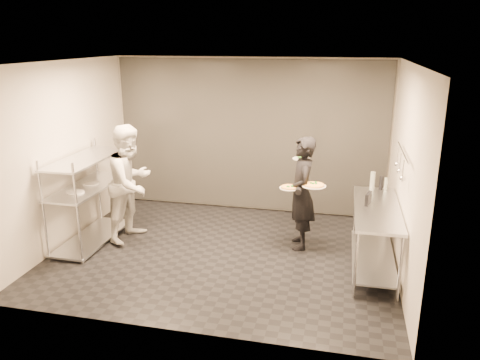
% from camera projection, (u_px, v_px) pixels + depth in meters
% --- Properties ---
extents(room_shell, '(5.00, 4.00, 2.80)m').
position_uv_depth(room_shell, '(240.00, 146.00, 7.75)').
color(room_shell, black).
rests_on(room_shell, ground).
extents(pass_rack, '(0.60, 1.60, 1.50)m').
position_uv_depth(pass_rack, '(89.00, 195.00, 7.28)').
color(pass_rack, '#BBBDC3').
rests_on(pass_rack, ground).
extents(prep_counter, '(0.60, 1.80, 0.92)m').
position_uv_depth(prep_counter, '(375.00, 227.00, 6.42)').
color(prep_counter, '#BBBDC3').
rests_on(prep_counter, ground).
extents(utensil_rail, '(0.07, 1.20, 0.31)m').
position_uv_depth(utensil_rail, '(401.00, 163.00, 6.09)').
color(utensil_rail, '#BBBDC3').
rests_on(utensil_rail, room_shell).
extents(waiter, '(0.54, 0.71, 1.73)m').
position_uv_depth(waiter, '(301.00, 193.00, 7.05)').
color(waiter, black).
rests_on(waiter, ground).
extents(chef, '(0.88, 1.03, 1.85)m').
position_uv_depth(chef, '(131.00, 183.00, 7.36)').
color(chef, beige).
rests_on(chef, ground).
extents(pizza_plate_near, '(0.29, 0.29, 0.05)m').
position_uv_depth(pizza_plate_near, '(289.00, 187.00, 6.88)').
color(pizza_plate_near, silver).
rests_on(pizza_plate_near, waiter).
extents(pizza_plate_far, '(0.35, 0.35, 0.05)m').
position_uv_depth(pizza_plate_far, '(314.00, 185.00, 6.74)').
color(pizza_plate_far, silver).
rests_on(pizza_plate_far, waiter).
extents(salad_plate, '(0.26, 0.26, 0.07)m').
position_uv_depth(salad_plate, '(301.00, 157.00, 7.24)').
color(salad_plate, silver).
rests_on(salad_plate, waiter).
extents(pos_monitor, '(0.10, 0.23, 0.16)m').
position_uv_depth(pos_monitor, '(368.00, 198.00, 6.42)').
color(pos_monitor, black).
rests_on(pos_monitor, prep_counter).
extents(bottle_green, '(0.07, 0.07, 0.27)m').
position_uv_depth(bottle_green, '(373.00, 181.00, 7.04)').
color(bottle_green, gray).
rests_on(bottle_green, prep_counter).
extents(bottle_clear, '(0.06, 0.06, 0.19)m').
position_uv_depth(bottle_clear, '(386.00, 184.00, 7.01)').
color(bottle_clear, gray).
rests_on(bottle_clear, prep_counter).
extents(bottle_dark, '(0.06, 0.06, 0.21)m').
position_uv_depth(bottle_dark, '(381.00, 183.00, 7.03)').
color(bottle_dark, black).
rests_on(bottle_dark, prep_counter).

